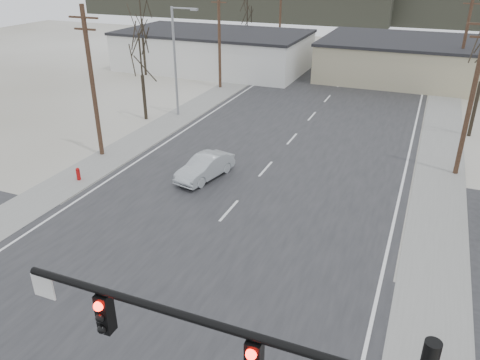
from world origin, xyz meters
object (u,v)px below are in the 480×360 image
at_px(sedan_crossing, 205,167).
at_px(car_far_a, 399,65).
at_px(fire_hydrant, 78,174).
at_px(car_far_b, 335,42).

height_order(sedan_crossing, car_far_a, car_far_a).
bearing_deg(sedan_crossing, fire_hydrant, -142.81).
bearing_deg(sedan_crossing, car_far_b, 105.12).
relative_size(fire_hydrant, car_far_b, 0.19).
height_order(car_far_a, car_far_b, car_far_a).
xyz_separation_m(car_far_a, car_far_b, (-10.56, 13.55, -0.05)).
height_order(fire_hydrant, sedan_crossing, sedan_crossing).
bearing_deg(fire_hydrant, car_far_a, 68.29).
relative_size(sedan_crossing, car_far_b, 0.96).
bearing_deg(car_far_b, fire_hydrant, -99.60).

